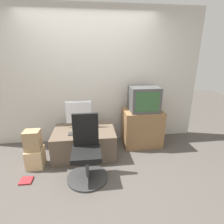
# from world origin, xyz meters

# --- Properties ---
(ground_plane) EXTENTS (12.00, 12.00, 0.00)m
(ground_plane) POSITION_xyz_m (0.00, 0.00, 0.00)
(ground_plane) COLOR #4C4742
(wall_back) EXTENTS (4.40, 0.05, 2.60)m
(wall_back) POSITION_xyz_m (0.00, 1.32, 1.30)
(wall_back) COLOR beige
(wall_back) RESTS_ON ground_plane
(desk) EXTENTS (1.08, 0.74, 0.47)m
(desk) POSITION_xyz_m (-0.15, 0.71, 0.24)
(desk) COLOR brown
(desk) RESTS_ON ground_plane
(side_stand) EXTENTS (0.74, 0.54, 0.72)m
(side_stand) POSITION_xyz_m (0.98, 0.95, 0.36)
(side_stand) COLOR olive
(side_stand) RESTS_ON ground_plane
(main_monitor) EXTENTS (0.47, 0.19, 0.48)m
(main_monitor) POSITION_xyz_m (-0.23, 0.88, 0.72)
(main_monitor) COLOR #B2B2B7
(main_monitor) RESTS_ON desk
(keyboard) EXTENTS (0.37, 0.13, 0.01)m
(keyboard) POSITION_xyz_m (-0.22, 0.58, 0.48)
(keyboard) COLOR #2D2D2D
(keyboard) RESTS_ON desk
(mouse) EXTENTS (0.06, 0.03, 0.03)m
(mouse) POSITION_xyz_m (0.02, 0.56, 0.48)
(mouse) COLOR black
(mouse) RESTS_ON desk
(crt_tv) EXTENTS (0.53, 0.44, 0.46)m
(crt_tv) POSITION_xyz_m (0.98, 0.92, 0.95)
(crt_tv) COLOR #474747
(crt_tv) RESTS_ON side_stand
(office_chair) EXTENTS (0.60, 0.60, 0.95)m
(office_chair) POSITION_xyz_m (-0.10, 0.08, 0.36)
(office_chair) COLOR #333333
(office_chair) RESTS_ON ground_plane
(cardboard_box_lower) EXTENTS (0.26, 0.28, 0.31)m
(cardboard_box_lower) POSITION_xyz_m (-0.93, 0.42, 0.16)
(cardboard_box_lower) COLOR #D1B27F
(cardboard_box_lower) RESTS_ON ground_plane
(cardboard_box_upper) EXTENTS (0.24, 0.20, 0.32)m
(cardboard_box_upper) POSITION_xyz_m (-0.93, 0.42, 0.47)
(cardboard_box_upper) COLOR #A3845B
(cardboard_box_upper) RESTS_ON cardboard_box_lower
(book) EXTENTS (0.17, 0.16, 0.02)m
(book) POSITION_xyz_m (-0.98, 0.07, 0.01)
(book) COLOR maroon
(book) RESTS_ON ground_plane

